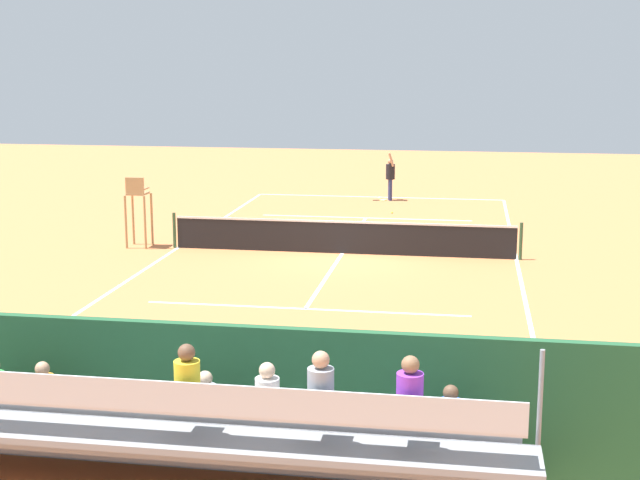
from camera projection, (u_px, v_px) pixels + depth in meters
name	position (u px, v px, depth m)	size (l,w,h in m)	color
ground_plane	(342.00, 253.00, 26.68)	(60.00, 60.00, 0.00)	#D17542
court_line_markings	(342.00, 253.00, 26.71)	(10.10, 22.20, 0.01)	white
tennis_net	(342.00, 237.00, 26.58)	(10.30, 0.10, 1.07)	black
backdrop_wall	(206.00, 391.00, 12.94)	(18.00, 0.16, 2.00)	#235633
bleacher_stand	(175.00, 431.00, 11.62)	(9.06, 2.40, 2.48)	gray
umpire_chair	(138.00, 204.00, 27.34)	(0.67, 0.67, 2.14)	#A88456
courtside_bench	(344.00, 410.00, 13.43)	(1.80, 0.40, 0.93)	#33383D
equipment_bag	(222.00, 429.00, 13.67)	(0.90, 0.36, 0.36)	#B22D2D
tennis_player	(390.00, 175.00, 36.32)	(0.42, 0.55, 1.93)	navy
tennis_racket	(382.00, 200.00, 36.48)	(0.59, 0.39, 0.03)	black
tennis_ball_near	(392.00, 213.00, 33.45)	(0.07, 0.07, 0.07)	#CCDB33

